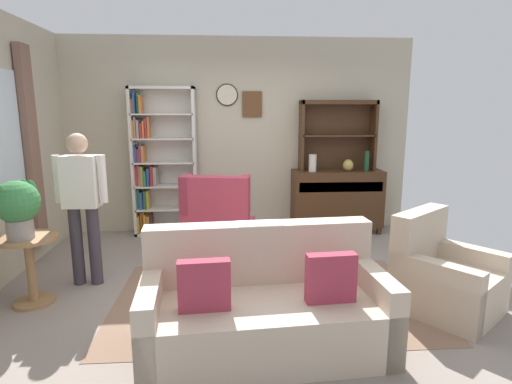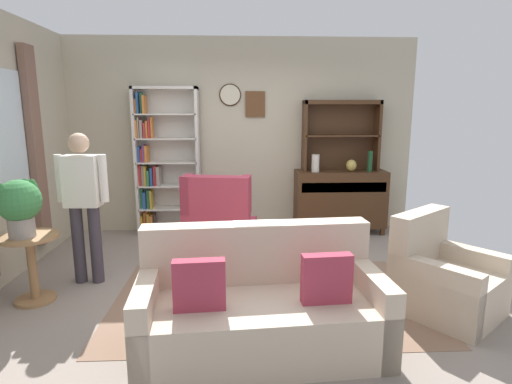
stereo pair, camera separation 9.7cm
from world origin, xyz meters
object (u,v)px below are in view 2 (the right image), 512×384
at_px(potted_plant_large, 19,203).
at_px(person_reading, 83,198).
at_px(wingback_chair, 220,228).
at_px(vase_tall, 315,163).
at_px(couch_floral, 261,308).
at_px(bookshelf, 163,164).
at_px(plant_stand, 32,261).
at_px(sideboard_hutch, 341,126).
at_px(armchair_floral, 444,281).
at_px(bottle_wine, 370,161).
at_px(vase_round, 351,165).
at_px(sideboard, 340,198).

bearing_deg(potted_plant_large, person_reading, 50.58).
bearing_deg(wingback_chair, person_reading, -155.25).
xyz_separation_m(vase_tall, couch_floral, (-0.94, -2.86, -0.73)).
bearing_deg(couch_floral, wingback_chair, 101.32).
bearing_deg(bookshelf, plant_stand, -111.54).
bearing_deg(sideboard_hutch, person_reading, -150.02).
relative_size(armchair_floral, wingback_chair, 1.03).
xyz_separation_m(bookshelf, bottle_wine, (2.96, -0.17, 0.04)).
bearing_deg(wingback_chair, vase_round, 27.73).
height_order(sideboard_hutch, person_reading, sideboard_hutch).
bearing_deg(couch_floral, plant_stand, 157.71).
distance_m(vase_tall, armchair_floral, 2.60).
relative_size(couch_floral, wingback_chair, 1.77).
xyz_separation_m(vase_tall, armchair_floral, (0.72, -2.38, -0.75)).
xyz_separation_m(armchair_floral, plant_stand, (-3.75, 0.38, 0.11)).
xyz_separation_m(sideboard, person_reading, (-3.06, -1.66, 0.40)).
relative_size(sideboard_hutch, bottle_wine, 3.75).
relative_size(bottle_wine, armchair_floral, 0.27).
bearing_deg(couch_floral, bottle_wine, 58.89).
relative_size(bookshelf, couch_floral, 1.13).
distance_m(bottle_wine, potted_plant_large, 4.35).
distance_m(bookshelf, person_reading, 1.82).
xyz_separation_m(bookshelf, couch_floral, (1.24, -3.03, -0.72)).
xyz_separation_m(bottle_wine, potted_plant_large, (-3.84, -2.04, -0.11)).
xyz_separation_m(vase_round, person_reading, (-3.19, -1.59, -0.10)).
distance_m(sideboard_hutch, potted_plant_large, 4.16).
distance_m(plant_stand, person_reading, 0.75).
xyz_separation_m(plant_stand, person_reading, (0.36, 0.42, 0.51)).
bearing_deg(wingback_chair, sideboard, 31.15).
xyz_separation_m(vase_round, potted_plant_large, (-3.58, -2.06, -0.05)).
bearing_deg(armchair_floral, wingback_chair, 145.03).
height_order(vase_tall, armchair_floral, vase_tall).
xyz_separation_m(sideboard_hutch, potted_plant_large, (-3.45, -2.24, -0.60)).
bearing_deg(couch_floral, vase_tall, 71.79).
xyz_separation_m(sideboard, wingback_chair, (-1.71, -1.04, -0.13)).
distance_m(armchair_floral, plant_stand, 3.77).
distance_m(bookshelf, bottle_wine, 2.96).
xyz_separation_m(vase_tall, bottle_wine, (0.78, -0.01, 0.02)).
relative_size(sideboard, sideboard_hutch, 1.18).
height_order(sideboard_hutch, vase_tall, sideboard_hutch).
xyz_separation_m(bottle_wine, armchair_floral, (-0.06, -2.37, -0.78)).
bearing_deg(vase_tall, bottle_wine, -0.66).
bearing_deg(bookshelf, sideboard, -1.90).
xyz_separation_m(couch_floral, wingback_chair, (-0.38, 1.91, 0.07)).
height_order(vase_tall, potted_plant_large, potted_plant_large).
bearing_deg(potted_plant_large, vase_tall, 33.80).
bearing_deg(bottle_wine, sideboard, 167.11).
xyz_separation_m(sideboard, plant_stand, (-3.42, -2.08, -0.11)).
relative_size(plant_stand, potted_plant_large, 1.23).
bearing_deg(bottle_wine, wingback_chair, -155.78).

